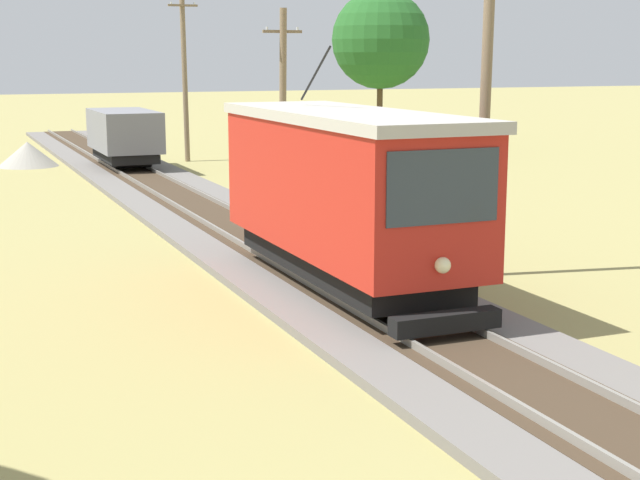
# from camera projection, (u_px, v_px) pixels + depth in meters

# --- Properties ---
(red_tram) EXTENTS (2.60, 8.54, 4.79)m
(red_tram) POSITION_uv_depth(u_px,v_px,m) (345.00, 190.00, 19.36)
(red_tram) COLOR red
(red_tram) RESTS_ON rail_right
(freight_car) EXTENTS (2.40, 5.20, 2.31)m
(freight_car) POSITION_uv_depth(u_px,v_px,m) (124.00, 135.00, 40.82)
(freight_car) COLOR slate
(freight_car) RESTS_ON rail_right
(utility_pole_near_tram) EXTENTS (1.40, 0.37, 8.43)m
(utility_pole_near_tram) POSITION_uv_depth(u_px,v_px,m) (486.00, 84.00, 20.59)
(utility_pole_near_tram) COLOR #7A664C
(utility_pole_near_tram) RESTS_ON ground
(utility_pole_mid) EXTENTS (1.40, 0.47, 6.51)m
(utility_pole_mid) POSITION_uv_depth(u_px,v_px,m) (283.00, 102.00, 32.42)
(utility_pole_mid) COLOR #7A664C
(utility_pole_mid) RESTS_ON ground
(utility_pole_far) EXTENTS (1.40, 0.56, 8.22)m
(utility_pole_far) POSITION_uv_depth(u_px,v_px,m) (185.00, 72.00, 44.35)
(utility_pole_far) COLOR #7A664C
(utility_pole_far) RESTS_ON ground
(gravel_pile) EXTENTS (2.71, 2.71, 1.12)m
(gravel_pile) POSITION_uv_depth(u_px,v_px,m) (28.00, 154.00, 42.82)
(gravel_pile) COLOR #9E998E
(gravel_pile) RESTS_ON ground
(tree_right_near) EXTENTS (5.28, 5.28, 8.45)m
(tree_right_near) POSITION_uv_depth(u_px,v_px,m) (380.00, 40.00, 50.77)
(tree_right_near) COLOR #4C3823
(tree_right_near) RESTS_ON ground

